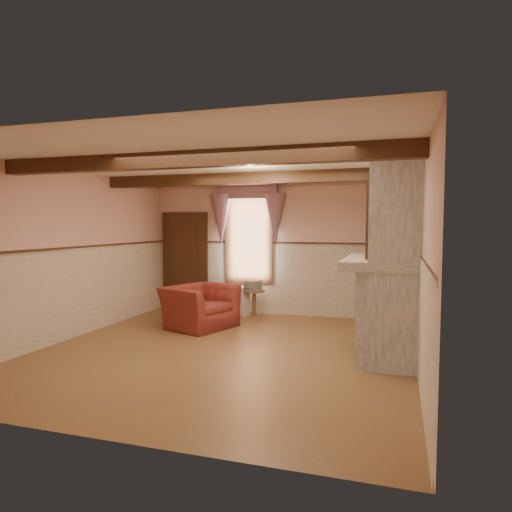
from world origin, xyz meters
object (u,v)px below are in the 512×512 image
(radiator, at_px, (235,300))
(oil_lamp, at_px, (383,247))
(bowl, at_px, (382,255))
(armchair, at_px, (200,307))
(side_table, at_px, (254,303))
(mantel_clock, at_px, (384,248))

(radiator, relative_size, oil_lamp, 2.50)
(radiator, xyz_separation_m, bowl, (3.07, -2.04, 1.16))
(armchair, distance_m, side_table, 1.44)
(radiator, relative_size, mantel_clock, 2.92)
(radiator, bearing_deg, side_table, 10.75)
(oil_lamp, bearing_deg, mantel_clock, 90.00)
(armchair, height_order, radiator, armchair)
(armchair, bearing_deg, radiator, 12.39)
(armchair, relative_size, side_table, 2.16)
(armchair, bearing_deg, oil_lamp, -76.56)
(armchair, xyz_separation_m, radiator, (0.19, 1.39, -0.09))
(bowl, bearing_deg, mantel_clock, 90.00)
(mantel_clock, bearing_deg, bowl, -90.00)
(armchair, distance_m, radiator, 1.40)
(side_table, distance_m, radiator, 0.47)
(bowl, bearing_deg, oil_lamp, 90.00)
(side_table, relative_size, radiator, 0.79)
(mantel_clock, xyz_separation_m, oil_lamp, (0.00, -0.48, 0.04))
(radiator, bearing_deg, oil_lamp, -6.21)
(armchair, relative_size, radiator, 1.70)
(radiator, bearing_deg, armchair, -74.02)
(radiator, distance_m, bowl, 3.86)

